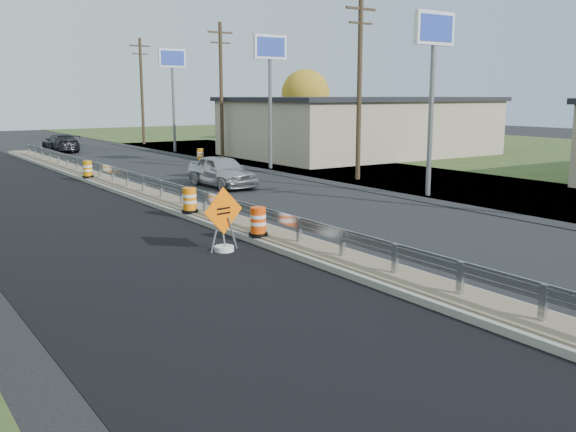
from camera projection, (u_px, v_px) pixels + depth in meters
ground at (263, 237)px, 20.29m from camera, size 140.00×140.00×0.00m
grass_verge_far at (551, 159)px, 44.94m from camera, size 40.00×120.00×0.03m
milled_overlay at (41, 205)px, 26.00m from camera, size 7.20×120.00×0.01m
median at (162, 200)px, 26.78m from camera, size 1.60×55.00×0.23m
guardrail at (152, 182)px, 27.48m from camera, size 0.10×46.15×0.72m
retail_building_near at (360, 126)px, 47.72m from camera, size 18.50×12.50×4.27m
pylon_sign_south at (434, 46)px, 27.30m from camera, size 2.20×0.30×7.90m
pylon_sign_mid at (270, 60)px, 37.89m from camera, size 2.20×0.30×7.90m
pylon_sign_north at (172, 68)px, 49.28m from camera, size 2.20×0.30×7.90m
utility_pole_smid at (359, 85)px, 33.03m from camera, size 1.90×0.26×9.40m
utility_pole_nmid at (221, 88)px, 45.23m from camera, size 1.90×0.26×9.40m
utility_pole_north at (142, 89)px, 57.44m from camera, size 1.90×0.26×9.40m
tree_far_yellow at (306, 94)px, 61.43m from camera, size 4.62×4.62×6.86m
caution_sign at (224, 235)px, 18.29m from camera, size 1.34×0.56×1.86m
barrel_median_near at (258, 222)px, 19.35m from camera, size 0.59×0.59×0.86m
barrel_median_mid at (190, 200)px, 23.22m from camera, size 0.60×0.60×0.89m
barrel_median_far at (88, 169)px, 33.09m from camera, size 0.58×0.58×0.84m
barrel_shoulder_mid at (200, 155)px, 43.93m from camera, size 0.55×0.55×0.81m
car_silver at (222, 171)px, 31.22m from camera, size 1.92×4.55×1.54m
car_dark_far at (61, 143)px, 50.39m from camera, size 2.04×4.94×1.43m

